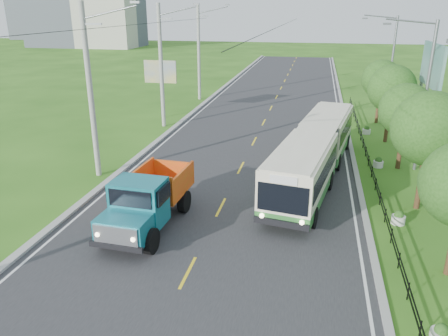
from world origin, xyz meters
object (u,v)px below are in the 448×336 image
(tree_back, at_px, (382,81))
(billboard_right, at_px, (431,72))
(dump_truck, at_px, (148,197))
(streetlight_far, at_px, (390,64))
(pole_far, at_px, (199,52))
(planter_near, at_px, (398,218))
(tree_fourth, at_px, (406,113))
(bus, at_px, (315,149))
(planter_mid, at_px, (378,163))
(planter_far, at_px, (367,130))
(planter_front, at_px, (441,335))
(billboard_left, at_px, (160,75))
(streetlight_mid, at_px, (424,92))
(pole_mid, at_px, (162,66))
(tree_fifth, at_px, (392,91))
(pole_near, at_px, (91,92))
(tree_third, at_px, (429,132))

(tree_back, height_order, billboard_right, billboard_right)
(dump_truck, bearing_deg, streetlight_far, 64.46)
(pole_far, relative_size, planter_near, 14.93)
(tree_fourth, distance_m, bus, 6.32)
(planter_mid, distance_m, bus, 5.15)
(planter_far, bearing_deg, planter_near, -90.00)
(pole_far, distance_m, planter_front, 39.15)
(planter_front, height_order, billboard_left, billboard_left)
(streetlight_mid, bearing_deg, dump_truck, -141.63)
(tree_fourth, height_order, planter_near, tree_fourth)
(planter_near, relative_size, billboard_right, 0.09)
(planter_mid, bearing_deg, pole_mid, 157.46)
(tree_fifth, height_order, bus, tree_fifth)
(pole_near, xyz_separation_m, bus, (12.83, 2.18, -3.29))
(planter_far, relative_size, dump_truck, 0.10)
(streetlight_far, distance_m, billboard_left, 20.56)
(pole_near, bearing_deg, planter_front, -33.12)
(billboard_right, bearing_deg, pole_near, -151.86)
(tree_back, xyz_separation_m, planter_front, (-1.26, -28.14, -3.37))
(planter_far, distance_m, billboard_left, 18.56)
(planter_near, height_order, dump_truck, dump_truck)
(pole_mid, height_order, tree_fifth, pole_mid)
(tree_third, xyz_separation_m, billboard_left, (-19.36, 15.86, -0.12))
(planter_front, xyz_separation_m, bus, (-4.04, 13.18, 1.52))
(streetlight_mid, distance_m, dump_truck, 17.54)
(pole_near, distance_m, tree_third, 18.17)
(bus, bearing_deg, planter_near, -42.54)
(planter_front, bearing_deg, dump_truck, 155.06)
(planter_mid, relative_size, dump_truck, 0.10)
(planter_near, xyz_separation_m, dump_truck, (-11.44, -2.68, 1.21))
(pole_mid, xyz_separation_m, tree_back, (18.12, 5.14, -1.44))
(tree_fifth, height_order, tree_back, tree_fifth)
(tree_third, bearing_deg, tree_back, 90.00)
(planter_mid, bearing_deg, pole_near, -163.48)
(planter_near, xyz_separation_m, billboard_right, (3.70, 14.00, 5.06))
(pole_near, relative_size, bus, 0.63)
(streetlight_far, bearing_deg, tree_third, -92.27)
(pole_near, distance_m, pole_mid, 12.00)
(tree_fourth, xyz_separation_m, tree_back, (0.00, 12.00, 0.07))
(tree_fifth, bearing_deg, tree_back, 90.00)
(tree_third, distance_m, planter_mid, 7.04)
(pole_mid, distance_m, planter_front, 28.92)
(tree_back, relative_size, bus, 0.35)
(bus, distance_m, dump_truck, 10.81)
(tree_back, bearing_deg, pole_near, -136.59)
(pole_near, xyz_separation_m, tree_third, (18.12, -0.86, -1.11))
(pole_far, xyz_separation_m, dump_truck, (5.42, -29.68, -3.60))
(planter_near, relative_size, bus, 0.04)
(pole_near, distance_m, dump_truck, 8.64)
(planter_far, bearing_deg, billboard_right, -28.39)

